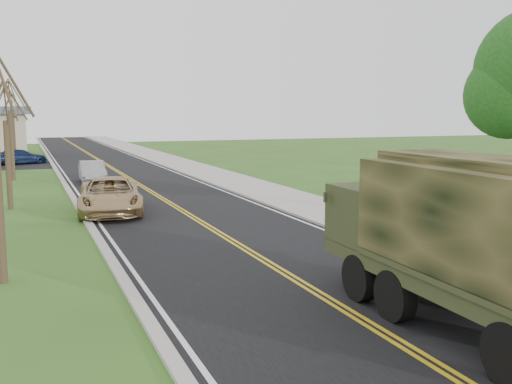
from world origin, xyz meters
TOP-DOWN VIEW (x-y plane):
  - road at (0.00, 40.00)m, footprint 8.00×120.00m
  - curb_right at (4.15, 40.00)m, footprint 0.30×120.00m
  - sidewalk_right at (5.90, 40.00)m, footprint 3.20×120.00m
  - curb_left at (-4.15, 40.00)m, footprint 0.30×120.00m
  - bare_tree_b at (-7.00, 22.00)m, footprint 1.83×2.14m
  - bare_tree_c at (-7.00, 34.00)m, footprint 2.04×2.39m
  - bare_tree_d at (-7.00, 46.00)m, footprint 1.88×2.20m
  - military_truck at (1.65, 3.13)m, footprint 2.58×7.03m
  - suv_champagne at (-3.00, 19.25)m, footprint 3.25×5.83m
  - sedan_silver at (-2.48, 30.61)m, footprint 1.53×4.10m
  - lot_car_navy at (-6.59, 46.06)m, footprint 4.69×3.27m

SIDE VIEW (x-z plane):
  - road at x=0.00m, z-range 0.00..0.01m
  - sidewalk_right at x=5.90m, z-range 0.00..0.10m
  - curb_left at x=-4.15m, z-range 0.00..0.10m
  - curb_right at x=4.15m, z-range 0.00..0.12m
  - lot_car_navy at x=-6.59m, z-range 0.00..1.26m
  - sedan_silver at x=-2.48m, z-range 0.00..1.34m
  - suv_champagne at x=-3.00m, z-range 0.00..1.54m
  - military_truck at x=1.65m, z-range 0.25..3.73m
  - bare_tree_b at x=-7.00m, z-range -0.39..5.34m
  - bare_tree_d at x=-7.00m, z-range -0.40..5.50m
  - bare_tree_c at x=-7.00m, z-range -0.44..5.99m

